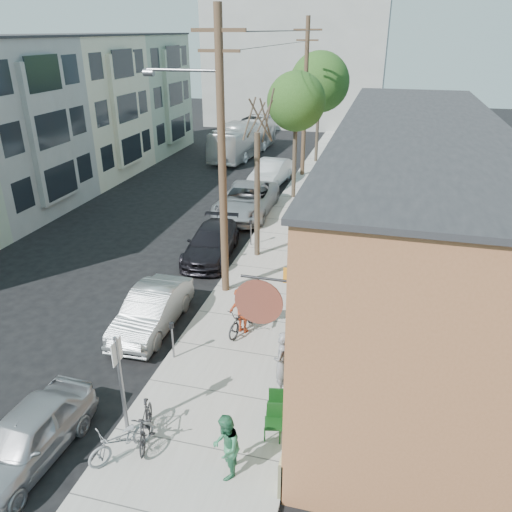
% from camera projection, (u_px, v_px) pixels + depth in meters
% --- Properties ---
extents(ground, '(120.00, 120.00, 0.00)m').
position_uv_depth(ground, '(122.00, 337.00, 16.68)').
color(ground, black).
extents(sidewalk, '(4.50, 58.00, 0.15)m').
position_uv_depth(sidewalk, '(303.00, 230.00, 25.36)').
color(sidewalk, '#A9A49C').
rests_on(sidewalk, ground).
extents(cafe_building, '(6.60, 20.20, 6.61)m').
position_uv_depth(cafe_building, '(410.00, 217.00, 17.65)').
color(cafe_building, '#9F613B').
rests_on(cafe_building, ground).
extents(apartment_row, '(6.30, 32.00, 9.00)m').
position_uv_depth(apartment_row, '(49.00, 118.00, 29.86)').
color(apartment_row, '#A1B094').
rests_on(apartment_row, ground).
extents(end_cap_building, '(18.00, 8.00, 12.00)m').
position_uv_depth(end_cap_building, '(296.00, 65.00, 51.64)').
color(end_cap_building, '#999A95').
rests_on(end_cap_building, ground).
extents(sign_post, '(0.07, 0.45, 2.80)m').
position_uv_depth(sign_post, '(120.00, 377.00, 11.88)').
color(sign_post, slate).
rests_on(sign_post, sidewalk).
extents(parking_meter_near, '(0.14, 0.14, 1.24)m').
position_uv_depth(parking_meter_near, '(172.00, 334.00, 15.04)').
color(parking_meter_near, slate).
rests_on(parking_meter_near, sidewalk).
extents(parking_meter_far, '(0.14, 0.14, 1.24)m').
position_uv_depth(parking_meter_far, '(251.00, 228.00, 23.05)').
color(parking_meter_far, slate).
rests_on(parking_meter_far, sidewalk).
extents(utility_pole_near, '(3.57, 0.28, 10.00)m').
position_uv_depth(utility_pole_near, '(220.00, 155.00, 17.23)').
color(utility_pole_near, '#503A28').
rests_on(utility_pole_near, sidewalk).
extents(utility_pole_far, '(1.80, 0.28, 10.00)m').
position_uv_depth(utility_pole_far, '(305.00, 97.00, 32.61)').
color(utility_pole_far, '#503A28').
rests_on(utility_pole_far, sidewalk).
extents(tree_bare, '(0.24, 0.24, 5.42)m').
position_uv_depth(tree_bare, '(257.00, 197.00, 21.29)').
color(tree_bare, '#44392C').
rests_on(tree_bare, sidewalk).
extents(tree_leafy_mid, '(3.29, 3.29, 7.20)m').
position_uv_depth(tree_leafy_mid, '(296.00, 102.00, 27.82)').
color(tree_leafy_mid, '#44392C').
rests_on(tree_leafy_mid, sidewalk).
extents(tree_leafy_far, '(4.29, 4.29, 7.90)m').
position_uv_depth(tree_leafy_far, '(320.00, 82.00, 35.91)').
color(tree_leafy_far, '#44392C').
rests_on(tree_leafy_far, sidewalk).
extents(patio_chair_a, '(0.58, 0.58, 0.88)m').
position_uv_depth(patio_chair_a, '(276.00, 408.00, 12.69)').
color(patio_chair_a, '#0F3812').
rests_on(patio_chair_a, sidewalk).
extents(patio_chair_b, '(0.60, 0.60, 0.88)m').
position_uv_depth(patio_chair_b, '(274.00, 423.00, 12.20)').
color(patio_chair_b, '#0F3812').
rests_on(patio_chair_b, sidewalk).
extents(patron_grey, '(0.50, 0.72, 1.89)m').
position_uv_depth(patron_grey, '(282.00, 362.00, 13.59)').
color(patron_grey, gray).
rests_on(patron_grey, sidewalk).
extents(patron_green, '(0.75, 0.89, 1.62)m').
position_uv_depth(patron_green, '(226.00, 447.00, 11.02)').
color(patron_green, '#2F764F').
rests_on(patron_green, sidewalk).
extents(cyclist, '(1.18, 0.83, 1.67)m').
position_uv_depth(cyclist, '(243.00, 309.00, 16.39)').
color(cyclist, maroon).
rests_on(cyclist, sidewalk).
extents(cyclist_bike, '(1.05, 1.89, 0.94)m').
position_uv_depth(cyclist_bike, '(244.00, 319.00, 16.54)').
color(cyclist_bike, black).
rests_on(cyclist_bike, sidewalk).
extents(parked_bike_a, '(0.91, 1.71, 0.99)m').
position_uv_depth(parked_bike_a, '(145.00, 424.00, 12.11)').
color(parked_bike_a, black).
rests_on(parked_bike_a, sidewalk).
extents(parked_bike_b, '(1.42, 1.75, 0.89)m').
position_uv_depth(parked_bike_b, '(122.00, 440.00, 11.69)').
color(parked_bike_b, gray).
rests_on(parked_bike_b, sidewalk).
extents(car_0, '(1.75, 3.98, 1.33)m').
position_uv_depth(car_0, '(27.00, 438.00, 11.67)').
color(car_0, '#A7A9AF').
rests_on(car_0, ground).
extents(car_1, '(1.56, 4.27, 1.40)m').
position_uv_depth(car_1, '(152.00, 310.00, 16.90)').
color(car_1, '#A4A9AB').
rests_on(car_1, ground).
extents(car_2, '(2.35, 4.87, 1.37)m').
position_uv_depth(car_2, '(211.00, 243.00, 22.25)').
color(car_2, black).
rests_on(car_2, ground).
extents(car_3, '(2.92, 6.06, 1.66)m').
position_uv_depth(car_3, '(246.00, 200.00, 27.34)').
color(car_3, '#9D9FA5').
rests_on(car_3, ground).
extents(car_4, '(2.11, 5.04, 1.62)m').
position_uv_depth(car_4, '(271.00, 173.00, 32.59)').
color(car_4, silver).
rests_on(car_4, ground).
extents(bus, '(3.13, 9.92, 2.72)m').
position_uv_depth(bus, '(244.00, 138.00, 40.15)').
color(bus, white).
rests_on(bus, ground).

